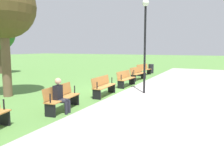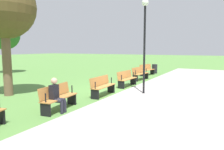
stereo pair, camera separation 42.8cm
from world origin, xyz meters
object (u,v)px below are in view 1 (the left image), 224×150
bench_3 (103,86)px  bench_2 (126,78)px  tree_0 (3,7)px  lamp_post (145,30)px  bench_0 (144,69)px  bench_4 (62,97)px  bench_1 (138,73)px  person_seated (60,95)px  trash_bin (151,69)px

bench_3 → bench_2: bearing=177.8°
tree_0 → lamp_post: tree_0 is taller
bench_2 → lamp_post: bearing=50.2°
bench_0 → bench_2: size_ratio=1.02×
bench_4 → lamp_post: 5.17m
bench_0 → bench_3: 8.25m
bench_3 → lamp_post: lamp_post is taller
tree_0 → lamp_post: bearing=122.1°
bench_1 → person_seated: 8.52m
person_seated → tree_0: tree_0 is taller
bench_1 → tree_0: size_ratio=0.32×
bench_0 → bench_3: same height
bench_2 → trash_bin: bench_2 is taller
bench_1 → lamp_post: bearing=29.6°
bench_2 → person_seated: person_seated is taller
bench_3 → bench_1: bearing=180.0°
bench_0 → lamp_post: size_ratio=0.40×
bench_3 → person_seated: bearing=-2.9°
bench_0 → bench_2: (5.47, 0.64, 0.00)m
bench_4 → lamp_post: bearing=150.4°
bench_0 → bench_3: bearing=15.6°
tree_0 → bench_0: bearing=162.4°
lamp_post → person_seated: bearing=-19.6°
bench_4 → person_seated: bearing=26.0°
bench_1 → lamp_post: 5.17m
bench_0 → trash_bin: (-1.62, 0.15, -0.07)m
trash_bin → bench_0: bearing=-5.3°
bench_0 → bench_4: same height
bench_1 → tree_0: 9.06m
person_seated → lamp_post: bearing=153.7°
bench_1 → bench_4: size_ratio=1.00×
person_seated → bench_1: bearing=174.5°
person_seated → bench_3: bearing=172.6°
bench_4 → tree_0: bearing=-108.0°
bench_2 → trash_bin: size_ratio=2.17×
bench_4 → trash_bin: (-12.58, -0.27, -0.07)m
bench_1 → bench_0: bearing=-164.5°
bench_4 → tree_0: tree_0 is taller
bench_2 → person_seated: (5.77, -0.04, 0.17)m
bench_2 → bench_0: bearing=-171.1°
bench_0 → trash_bin: bearing=-174.2°
bench_0 → person_seated: (11.24, 0.60, 0.17)m
lamp_post → trash_bin: (-8.46, -2.02, -2.66)m
bench_2 → bench_1: bearing=-173.3°
bench_1 → person_seated: person_seated is taller
lamp_post → trash_bin: bearing=-166.6°
bench_1 → bench_2: size_ratio=1.02×
trash_bin → tree_0: bearing=-16.0°
bench_4 → person_seated: (0.27, 0.18, 0.17)m
bench_1 → bench_3: size_ratio=1.02×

